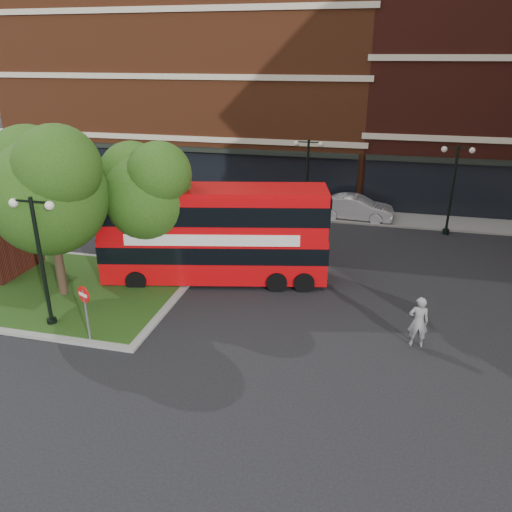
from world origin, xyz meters
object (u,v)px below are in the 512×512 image
(woman, at_px, (418,322))
(car_white, at_px, (356,208))
(bus, at_px, (214,228))
(car_silver, at_px, (178,202))

(woman, height_order, car_white, woman)
(bus, height_order, car_white, bus)
(bus, bearing_deg, car_white, 49.16)
(bus, distance_m, woman, 9.36)
(woman, distance_m, car_silver, 18.67)
(bus, height_order, woman, bus)
(woman, bearing_deg, bus, -25.56)
(car_silver, height_order, car_white, car_silver)
(car_silver, xyz_separation_m, car_white, (11.02, 1.50, -0.02))
(woman, height_order, car_silver, woman)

